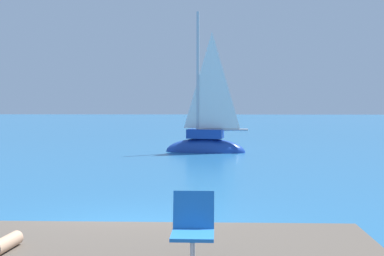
{
  "coord_description": "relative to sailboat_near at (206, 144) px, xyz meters",
  "views": [
    {
      "loc": [
        1.53,
        -9.81,
        2.48
      ],
      "look_at": [
        0.78,
        11.77,
        1.33
      ],
      "focal_mm": 49.33,
      "sensor_mm": 36.0,
      "label": 1
    }
  ],
  "objects": [
    {
      "name": "beach_chair",
      "position": [
        0.02,
        -19.03,
        0.66
      ],
      "size": [
        0.49,
        0.6,
        0.8
      ],
      "rotation": [
        0.0,
        0.0,
        4.7
      ],
      "color": "blue",
      "rests_on": "shore_ledge"
    },
    {
      "name": "ground_plane",
      "position": [
        -1.32,
        -15.18,
        -0.4
      ],
      "size": [
        160.0,
        160.0,
        0.0
      ],
      "primitive_type": "plane",
      "color": "#236093"
    },
    {
      "name": "sailboat_near",
      "position": [
        0.0,
        0.0,
        0.0
      ],
      "size": [
        4.01,
        1.94,
        7.29
      ],
      "rotation": [
        0.0,
        0.0,
        2.97
      ],
      "color": "#193D99",
      "rests_on": "ground"
    }
  ]
}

